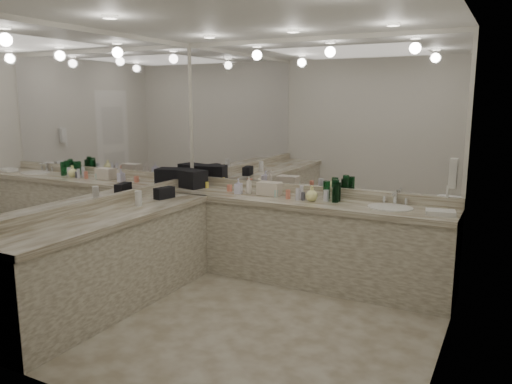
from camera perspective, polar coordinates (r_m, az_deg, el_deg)
The scene contains 39 objects.
floor at distance 4.58m, azimuth -1.10°, elevation -14.61°, with size 3.20×3.20×0.00m, color #BCB4A1.
ceiling at distance 4.19m, azimuth -1.23°, elevation 19.53°, with size 3.20×3.20×0.00m, color white.
wall_back at distance 5.54m, azimuth 6.34°, elevation 3.81°, with size 3.20×0.02×2.60m, color beige.
wall_left at distance 5.15m, azimuth -17.00°, elevation 2.89°, with size 0.02×3.00×2.60m, color beige.
wall_right at distance 3.71m, azimuth 21.08°, elevation -0.21°, with size 0.02×3.00×2.60m, color beige.
vanity_back_base at distance 5.44m, azimuth 4.99°, elevation -5.75°, with size 3.20×0.60×0.84m, color beige.
vanity_back_top at distance 5.32m, azimuth 5.03°, elevation -1.13°, with size 3.20×0.64×0.06m, color beige.
vanity_left_base at distance 4.93m, azimuth -16.38°, elevation -7.93°, with size 0.60×2.40×0.84m, color beige.
vanity_left_top at distance 4.80m, azimuth -16.57°, elevation -2.85°, with size 0.64×2.42×0.06m, color beige.
backsplash_back at distance 5.57m, azimuth 6.19°, elevation 0.22°, with size 3.20×0.04×0.10m, color beige.
backsplash_left at distance 5.19m, azimuth -16.63°, elevation -0.95°, with size 0.04×3.00×0.10m, color beige.
mirror_back at distance 5.49m, azimuth 6.39°, elevation 8.73°, with size 3.12×0.01×1.55m, color white.
mirror_left at distance 5.10m, azimuth -17.19°, elevation 8.18°, with size 0.01×2.92×1.55m, color white.
sink at distance 5.05m, azimuth 15.08°, elevation -1.81°, with size 0.44×0.44×0.03m, color white.
faucet at distance 5.24m, azimuth 15.62°, elevation -0.57°, with size 0.24×0.16×0.14m, color silver.
wall_phone at distance 4.39m, azimuth 21.63°, elevation 2.01°, with size 0.06×0.10×0.24m, color white.
door at distance 3.28m, azimuth 19.52°, elevation -5.95°, with size 0.02×0.82×2.10m, color white.
black_toiletry_bag at distance 6.06m, azimuth -7.56°, elevation 1.59°, with size 0.38×0.24×0.22m, color black.
black_bag_spill at distance 5.41m, azimuth -10.44°, elevation -0.10°, with size 0.10×0.22×0.12m, color black.
cream_cosmetic_case at distance 5.50m, azimuth 1.54°, elevation 0.37°, with size 0.25×0.15×0.14m, color beige.
hand_towel at distance 4.89m, azimuth 20.34°, elevation -2.20°, with size 0.26×0.17×0.04m, color white.
lotion_left at distance 5.10m, azimuth -13.29°, elevation -0.65°, with size 0.07×0.07×0.16m, color white.
soap_bottle_a at distance 5.60m, azimuth -0.83°, elevation 0.79°, with size 0.07×0.07×0.19m, color silver.
soap_bottle_b at distance 5.58m, azimuth -2.03°, elevation 0.67°, with size 0.08×0.08×0.17m, color white.
soap_bottle_c at distance 5.22m, azimuth 6.39°, elevation -0.15°, with size 0.13×0.13×0.16m, color #FFFDA1.
green_bottle_0 at distance 5.36m, azimuth 8.06°, elevation 0.25°, with size 0.07×0.07×0.19m, color #125626.
green_bottle_1 at distance 5.29m, azimuth 9.10°, elevation 0.25°, with size 0.07×0.07×0.22m, color #125626.
green_bottle_2 at distance 5.24m, azimuth 9.33°, elevation 0.03°, with size 0.06×0.06×0.20m, color #125626.
green_bottle_3 at distance 5.18m, azimuth 9.06°, elevation -0.14°, with size 0.07×0.07×0.19m, color #125626.
green_bottle_4 at distance 5.34m, azimuth 9.23°, elevation 0.12°, with size 0.07×0.07×0.18m, color #125626.
amenity_bottle_0 at distance 5.49m, azimuth 0.92°, elevation -0.04°, with size 0.04×0.04×0.07m, color white.
amenity_bottle_1 at distance 5.41m, azimuth 2.29°, elevation -0.16°, with size 0.04×0.04×0.08m, color silver.
amenity_bottle_2 at distance 5.75m, azimuth -3.04°, elevation 0.47°, with size 0.06×0.06×0.08m, color #E57F66.
amenity_bottle_3 at distance 5.31m, azimuth 3.68°, elevation -0.26°, with size 0.05×0.05×0.10m, color #E57F66.
amenity_bottle_4 at distance 5.25m, azimuth 4.77°, elevation -0.26°, with size 0.04×0.04×0.13m, color silver.
amenity_bottle_5 at distance 5.32m, azimuth 5.22°, elevation -0.03°, with size 0.04×0.04×0.14m, color silver.
amenity_bottle_6 at distance 5.24m, azimuth 5.41°, elevation -0.50°, with size 0.04×0.04×0.09m, color #3F3F4C.
amenity_bottle_7 at distance 5.24m, azimuth 8.02°, elevation -0.41°, with size 0.06×0.06×0.12m, color silver.
amenity_bottle_8 at distance 5.98m, azimuth -5.63°, elevation 0.82°, with size 0.04×0.04×0.07m, color #F2D84C.
Camera 1 is at (1.99, -3.63, 1.95)m, focal length 35.00 mm.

